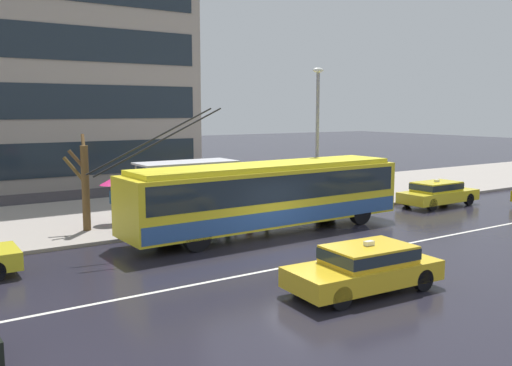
# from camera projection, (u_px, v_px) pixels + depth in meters

# --- Properties ---
(ground_plane) EXTENTS (160.00, 160.00, 0.00)m
(ground_plane) POSITION_uv_depth(u_px,v_px,m) (308.00, 251.00, 19.54)
(ground_plane) COLOR #22202A
(sidewalk_slab) EXTENTS (80.00, 10.00, 0.14)m
(sidewalk_slab) POSITION_uv_depth(u_px,v_px,m) (184.00, 208.00, 27.72)
(sidewalk_slab) COLOR gray
(sidewalk_slab) RESTS_ON ground_plane
(lane_centre_line) EXTENTS (72.00, 0.14, 0.01)m
(lane_centre_line) POSITION_uv_depth(u_px,v_px,m) (330.00, 258.00, 18.54)
(lane_centre_line) COLOR silver
(lane_centre_line) RESTS_ON ground_plane
(trolleybus) EXTENTS (13.47, 2.85, 5.04)m
(trolleybus) POSITION_uv_depth(u_px,v_px,m) (269.00, 194.00, 22.38)
(trolleybus) COLOR yellow
(trolleybus) RESTS_ON ground_plane
(taxi_oncoming_near) EXTENTS (4.47, 2.06, 1.39)m
(taxi_oncoming_near) POSITION_uv_depth(u_px,v_px,m) (365.00, 266.00, 15.15)
(taxi_oncoming_near) COLOR yellow
(taxi_oncoming_near) RESTS_ON ground_plane
(taxi_ahead_of_bus) EXTENTS (4.54, 1.82, 1.39)m
(taxi_ahead_of_bus) POSITION_uv_depth(u_px,v_px,m) (438.00, 192.00, 28.63)
(taxi_ahead_of_bus) COLOR yellow
(taxi_ahead_of_bus) RESTS_ON ground_plane
(bus_shelter) EXTENTS (4.24, 1.78, 2.65)m
(bus_shelter) POSITION_uv_depth(u_px,v_px,m) (184.00, 176.00, 23.60)
(bus_shelter) COLOR gray
(bus_shelter) RESTS_ON sidewalk_slab
(pedestrian_at_shelter) EXTENTS (1.04, 1.04, 1.98)m
(pedestrian_at_shelter) POSITION_uv_depth(u_px,v_px,m) (228.00, 181.00, 25.49)
(pedestrian_at_shelter) COLOR black
(pedestrian_at_shelter) RESTS_ON sidewalk_slab
(pedestrian_approaching_curb) EXTENTS (1.42, 1.42, 1.96)m
(pedestrian_approaching_curb) POSITION_uv_depth(u_px,v_px,m) (248.00, 178.00, 26.66)
(pedestrian_approaching_curb) COLOR #525142
(pedestrian_approaching_curb) RESTS_ON sidewalk_slab
(pedestrian_walking_past) EXTENTS (1.52, 1.52, 1.95)m
(pedestrian_walking_past) POSITION_uv_depth(u_px,v_px,m) (113.00, 186.00, 23.50)
(pedestrian_walking_past) COLOR black
(pedestrian_walking_past) RESTS_ON sidewalk_slab
(pedestrian_waiting_by_pole) EXTENTS (1.11, 1.11, 1.95)m
(pedestrian_waiting_by_pole) POSITION_uv_depth(u_px,v_px,m) (266.00, 180.00, 25.64)
(pedestrian_waiting_by_pole) COLOR #515546
(pedestrian_waiting_by_pole) RESTS_ON sidewalk_slab
(street_lamp) EXTENTS (0.60, 0.32, 6.79)m
(street_lamp) POSITION_uv_depth(u_px,v_px,m) (317.00, 127.00, 26.26)
(street_lamp) COLOR gray
(street_lamp) RESTS_ON sidewalk_slab
(street_tree_bare) EXTENTS (1.01, 0.98, 3.86)m
(street_tree_bare) POSITION_uv_depth(u_px,v_px,m) (84.00, 183.00, 22.02)
(street_tree_bare) COLOR brown
(street_tree_bare) RESTS_ON sidewalk_slab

